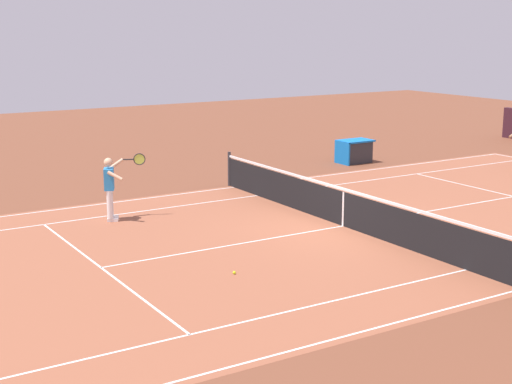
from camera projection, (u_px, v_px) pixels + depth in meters
ground_plane at (343, 226)px, 19.04m from camera, size 60.00×60.00×0.00m
court_slab at (343, 226)px, 19.03m from camera, size 24.20×11.40×0.00m
court_line_markings at (343, 226)px, 19.03m from camera, size 23.85×11.05×0.01m
tennis_net at (344, 207)px, 18.93m from camera, size 0.10×11.70×1.08m
tennis_player_near at (111, 185)px, 19.40m from camera, size 1.19×0.75×1.70m
tennis_ball at (234, 273)px, 15.34m from camera, size 0.07×0.07×0.07m
equipment_cart_tarped at (354, 151)px, 27.73m from camera, size 1.25×0.84×0.85m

